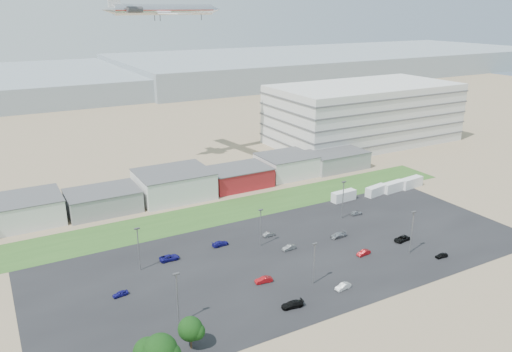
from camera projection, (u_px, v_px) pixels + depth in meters
ground at (326, 302)px, 100.11m from camera, size 700.00×700.00×0.00m
parking_lot at (293, 255)px, 118.96m from camera, size 120.00×50.00×0.01m
grass_strip at (217, 213)px, 143.15m from camera, size 160.00×16.00×0.02m
hills_backdrop at (119, 79)px, 377.82m from camera, size 700.00×200.00×9.00m
building_row at (139, 190)px, 149.77m from camera, size 170.00×20.00×8.00m
parking_garage at (363, 113)px, 216.17m from camera, size 80.00×40.00×25.00m
box_trailer_a at (344, 196)px, 152.09m from camera, size 8.23×3.00×3.04m
box_trailer_b at (376, 191)px, 156.67m from camera, size 8.22×3.87×2.96m
box_trailer_c at (393, 187)px, 159.76m from camera, size 8.58×3.46×3.13m
box_trailer_d at (411, 182)px, 163.39m from camera, size 8.98×3.72×3.27m
tree_near at (190, 331)px, 85.39m from camera, size 4.61×4.61×6.91m
lightpole_front_l at (178, 299)px, 91.62m from camera, size 1.24×0.52×10.54m
lightpole_front_m at (314, 264)px, 105.30m from camera, size 1.11×0.46×9.48m
lightpole_front_r at (412, 232)px, 118.52m from camera, size 1.26×0.52×10.69m
lightpole_back_l at (139, 249)px, 110.57m from camera, size 1.22×0.51×10.33m
lightpole_back_m at (261, 228)px, 122.14m from camera, size 1.14×0.47×9.68m
lightpole_back_r at (343, 200)px, 138.09m from camera, size 1.28×0.53×10.89m
airliner at (165, 10)px, 170.72m from camera, size 48.98×36.74×13.34m
parked_car_0 at (402, 239)px, 125.93m from camera, size 4.73×2.60×1.25m
parked_car_1 at (364, 253)px, 118.81m from camera, size 3.78×1.64×1.21m
parked_car_2 at (442, 255)px, 117.65m from camera, size 3.30×1.57×1.09m
parked_car_3 at (292, 304)px, 98.06m from camera, size 4.72×2.44×1.31m
parked_car_4 at (264, 280)px, 106.91m from camera, size 4.00×1.84×1.27m
parked_car_5 at (120, 294)px, 101.94m from camera, size 3.37×1.72×1.10m
parked_car_6 at (220, 243)px, 123.45m from camera, size 4.33×1.97×1.23m
parked_car_7 at (289, 248)px, 121.40m from camera, size 3.67×1.48×1.18m
parked_car_8 at (356, 213)px, 141.86m from camera, size 3.68×1.62×1.23m
parked_car_9 at (169, 258)px, 116.39m from camera, size 4.79×2.33×1.31m
parked_car_11 at (269, 234)px, 128.60m from camera, size 3.42×1.30×1.11m
parked_car_12 at (338, 235)px, 127.97m from camera, size 4.52×1.99×1.29m
parked_car_13 at (343, 286)px, 104.42m from camera, size 3.88×1.79×1.23m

